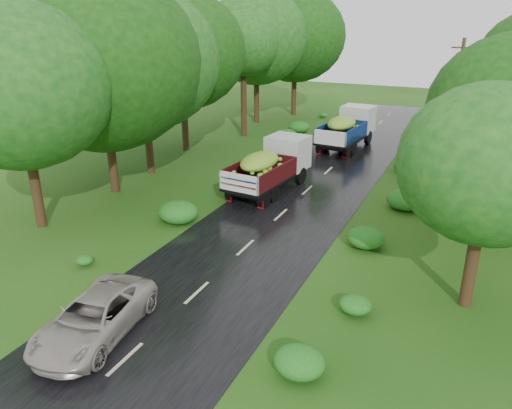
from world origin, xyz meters
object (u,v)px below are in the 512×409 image
Objects in this scene: truck_near at (272,164)px; utility_pole at (456,100)px; truck_far at (348,127)px; car at (94,317)px.

truck_near is 13.38m from utility_pole.
truck_far reaches higher than truck_near.
truck_far is (1.41, 10.87, 0.04)m from truck_near.
truck_far is 25.62m from car.
truck_far is at bearing 80.27° from car.
utility_pole is (8.45, 10.06, 2.54)m from truck_near.
utility_pole is at bearing 55.69° from truck_near.
car is at bearing -112.94° from utility_pole.
utility_pole is (8.12, 24.76, 3.38)m from car.
utility_pole is (7.04, -0.81, 2.50)m from truck_far.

